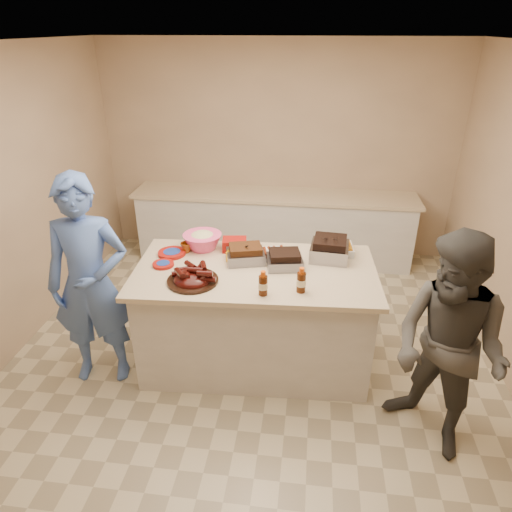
# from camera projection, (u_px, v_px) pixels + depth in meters

# --- Properties ---
(room) EXTENTS (4.50, 5.00, 2.70)m
(room) POSITION_uv_depth(u_px,v_px,m) (251.00, 363.00, 4.25)
(room) COLOR tan
(room) RESTS_ON ground
(back_counter) EXTENTS (3.60, 0.64, 0.90)m
(back_counter) POSITION_uv_depth(u_px,v_px,m) (274.00, 226.00, 5.99)
(back_counter) COLOR beige
(back_counter) RESTS_ON ground
(island) EXTENTS (2.10, 1.18, 0.97)m
(island) POSITION_uv_depth(u_px,v_px,m) (255.00, 359.00, 4.29)
(island) COLOR beige
(island) RESTS_ON ground
(rib_platter) EXTENTS (0.52, 0.52, 0.17)m
(rib_platter) POSITION_uv_depth(u_px,v_px,m) (193.00, 282.00, 3.67)
(rib_platter) COLOR #3D0B07
(rib_platter) RESTS_ON island
(pulled_pork_tray) EXTENTS (0.37, 0.32, 0.10)m
(pulled_pork_tray) POSITION_uv_depth(u_px,v_px,m) (246.00, 261.00, 3.98)
(pulled_pork_tray) COLOR #47230F
(pulled_pork_tray) RESTS_ON island
(brisket_tray) EXTENTS (0.33, 0.30, 0.09)m
(brisket_tray) POSITION_uv_depth(u_px,v_px,m) (284.00, 267.00, 3.89)
(brisket_tray) COLOR black
(brisket_tray) RESTS_ON island
(roasting_pan) EXTENTS (0.35, 0.35, 0.13)m
(roasting_pan) POSITION_uv_depth(u_px,v_px,m) (329.00, 258.00, 4.04)
(roasting_pan) COLOR gray
(roasting_pan) RESTS_ON island
(coleslaw_bowl) EXTENTS (0.37, 0.37, 0.24)m
(coleslaw_bowl) POSITION_uv_depth(u_px,v_px,m) (203.00, 248.00, 4.21)
(coleslaw_bowl) COLOR #F24880
(coleslaw_bowl) RESTS_ON island
(sausage_plate) EXTENTS (0.42, 0.42, 0.05)m
(sausage_plate) POSITION_uv_depth(u_px,v_px,m) (277.00, 255.00, 4.09)
(sausage_plate) COLOR silver
(sausage_plate) RESTS_ON island
(mac_cheese_dish) EXTENTS (0.36, 0.27, 0.09)m
(mac_cheese_dish) POSITION_uv_depth(u_px,v_px,m) (334.00, 252.00, 4.14)
(mac_cheese_dish) COLOR orange
(mac_cheese_dish) RESTS_ON island
(bbq_bottle_a) EXTENTS (0.07, 0.07, 0.20)m
(bbq_bottle_a) POSITION_uv_depth(u_px,v_px,m) (263.00, 295.00, 3.49)
(bbq_bottle_a) COLOR #3B1706
(bbq_bottle_a) RESTS_ON island
(bbq_bottle_b) EXTENTS (0.07, 0.07, 0.21)m
(bbq_bottle_b) POSITION_uv_depth(u_px,v_px,m) (301.00, 292.00, 3.53)
(bbq_bottle_b) COLOR #3B1706
(bbq_bottle_b) RESTS_ON island
(mustard_bottle) EXTENTS (0.05, 0.05, 0.12)m
(mustard_bottle) POSITION_uv_depth(u_px,v_px,m) (229.00, 261.00, 3.98)
(mustard_bottle) COLOR #F9AE00
(mustard_bottle) RESTS_ON island
(sauce_bowl) EXTENTS (0.12, 0.04, 0.12)m
(sauce_bowl) POSITION_uv_depth(u_px,v_px,m) (249.00, 262.00, 3.96)
(sauce_bowl) COLOR silver
(sauce_bowl) RESTS_ON island
(plate_stack_large) EXTENTS (0.26, 0.26, 0.03)m
(plate_stack_large) POSITION_uv_depth(u_px,v_px,m) (172.00, 255.00, 4.10)
(plate_stack_large) COLOR maroon
(plate_stack_large) RESTS_ON island
(plate_stack_small) EXTENTS (0.19, 0.19, 0.03)m
(plate_stack_small) POSITION_uv_depth(u_px,v_px,m) (163.00, 266.00, 3.91)
(plate_stack_small) COLOR maroon
(plate_stack_small) RESTS_ON island
(plastic_cup) EXTENTS (0.11, 0.10, 0.10)m
(plastic_cup) POSITION_uv_depth(u_px,v_px,m) (187.00, 252.00, 4.14)
(plastic_cup) COLOR #823A0A
(plastic_cup) RESTS_ON island
(basket_stack) EXTENTS (0.23, 0.19, 0.11)m
(basket_stack) POSITION_uv_depth(u_px,v_px,m) (235.00, 250.00, 4.18)
(basket_stack) COLOR maroon
(basket_stack) RESTS_ON island
(guest_blue) EXTENTS (0.99, 1.94, 0.44)m
(guest_blue) POSITION_uv_depth(u_px,v_px,m) (107.00, 372.00, 4.14)
(guest_blue) COLOR #4D70C1
(guest_blue) RESTS_ON ground
(guest_gray) EXTENTS (1.82, 1.73, 0.64)m
(guest_gray) POSITION_uv_depth(u_px,v_px,m) (427.00, 438.00, 3.48)
(guest_gray) COLOR #484540
(guest_gray) RESTS_ON ground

